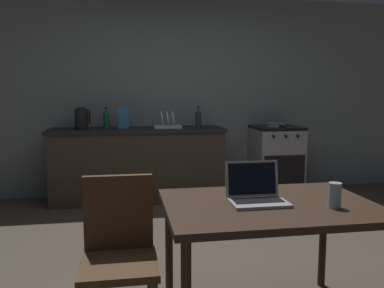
# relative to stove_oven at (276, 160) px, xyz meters

# --- Properties ---
(ground_plane) EXTENTS (12.00, 12.00, 0.00)m
(ground_plane) POSITION_rel_stove_oven_xyz_m (-1.29, -2.06, -0.45)
(ground_plane) COLOR #473D33
(back_wall) EXTENTS (6.40, 0.10, 2.59)m
(back_wall) POSITION_rel_stove_oven_xyz_m (-0.99, 0.35, 0.84)
(back_wall) COLOR slate
(back_wall) RESTS_ON ground_plane
(kitchen_counter) EXTENTS (2.16, 0.64, 0.91)m
(kitchen_counter) POSITION_rel_stove_oven_xyz_m (-1.83, 0.00, 0.00)
(kitchen_counter) COLOR #382D23
(kitchen_counter) RESTS_ON ground_plane
(stove_oven) EXTENTS (0.60, 0.62, 0.91)m
(stove_oven) POSITION_rel_stove_oven_xyz_m (0.00, 0.00, 0.00)
(stove_oven) COLOR gray
(stove_oven) RESTS_ON ground_plane
(dining_table) EXTENTS (1.20, 0.84, 0.73)m
(dining_table) POSITION_rel_stove_oven_xyz_m (-1.18, -2.87, 0.20)
(dining_table) COLOR #332319
(dining_table) RESTS_ON ground_plane
(chair) EXTENTS (0.40, 0.40, 0.90)m
(chair) POSITION_rel_stove_oven_xyz_m (-2.03, -2.88, 0.07)
(chair) COLOR #4C331E
(chair) RESTS_ON ground_plane
(laptop) EXTENTS (0.32, 0.26, 0.23)m
(laptop) POSITION_rel_stove_oven_xyz_m (-1.25, -2.84, 0.32)
(laptop) COLOR #99999E
(laptop) RESTS_ON dining_table
(electric_kettle) EXTENTS (0.19, 0.17, 0.26)m
(electric_kettle) POSITION_rel_stove_oven_xyz_m (-2.50, 0.00, 0.58)
(electric_kettle) COLOR black
(electric_kettle) RESTS_ON kitchen_counter
(bottle) EXTENTS (0.08, 0.08, 0.27)m
(bottle) POSITION_rel_stove_oven_xyz_m (-1.06, -0.05, 0.58)
(bottle) COLOR #2D2D33
(bottle) RESTS_ON kitchen_counter
(frying_pan) EXTENTS (0.27, 0.44, 0.05)m
(frying_pan) POSITION_rel_stove_oven_xyz_m (-0.02, -0.03, 0.48)
(frying_pan) COLOR gray
(frying_pan) RESTS_ON stove_oven
(drinking_glass) EXTENTS (0.07, 0.07, 0.14)m
(drinking_glass) POSITION_rel_stove_oven_xyz_m (-0.86, -3.02, 0.34)
(drinking_glass) COLOR #99B7C6
(drinking_glass) RESTS_ON dining_table
(cereal_box) EXTENTS (0.13, 0.05, 0.27)m
(cereal_box) POSITION_rel_stove_oven_xyz_m (-2.00, 0.02, 0.59)
(cereal_box) COLOR #3372B2
(cereal_box) RESTS_ON kitchen_counter
(dish_rack) EXTENTS (0.34, 0.26, 0.21)m
(dish_rack) POSITION_rel_stove_oven_xyz_m (-1.45, 0.00, 0.50)
(dish_rack) COLOR silver
(dish_rack) RESTS_ON kitchen_counter
(bottle_b) EXTENTS (0.07, 0.07, 0.26)m
(bottle_b) POSITION_rel_stove_oven_xyz_m (-2.21, 0.08, 0.58)
(bottle_b) COLOR #19592D
(bottle_b) RESTS_ON kitchen_counter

